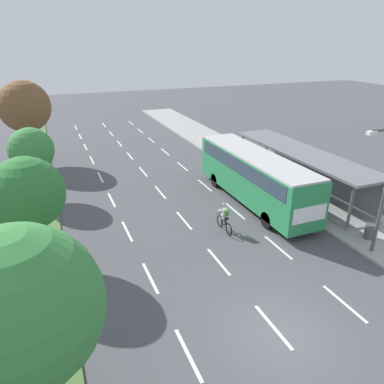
% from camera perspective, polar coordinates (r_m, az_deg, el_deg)
% --- Properties ---
extents(ground_plane, '(140.00, 140.00, 0.00)m').
position_cam_1_polar(ground_plane, '(14.81, 13.76, -21.09)').
color(ground_plane, '#4C4C51').
extents(median_strip, '(2.60, 52.00, 0.12)m').
position_cam_1_polar(median_strip, '(30.05, -23.45, 1.37)').
color(median_strip, '#4C7038').
rests_on(median_strip, ground).
extents(sidewalk_right, '(4.50, 52.00, 0.15)m').
position_cam_1_polar(sidewalk_right, '(34.10, 7.27, 5.58)').
color(sidewalk_right, '#9E9E99').
rests_on(sidewalk_right, ground).
extents(lane_divider_left, '(0.14, 45.20, 0.01)m').
position_cam_1_polar(lane_divider_left, '(27.54, -13.47, 0.68)').
color(lane_divider_left, white).
rests_on(lane_divider_left, ground).
extents(lane_divider_center, '(0.14, 45.20, 0.01)m').
position_cam_1_polar(lane_divider_center, '(28.19, -6.47, 1.72)').
color(lane_divider_center, white).
rests_on(lane_divider_center, ground).
extents(lane_divider_right, '(0.14, 45.20, 0.01)m').
position_cam_1_polar(lane_divider_right, '(29.25, 0.13, 2.66)').
color(lane_divider_right, white).
rests_on(lane_divider_right, ground).
extents(bus_shelter, '(2.90, 12.98, 2.86)m').
position_cam_1_polar(bus_shelter, '(26.82, 17.12, 3.93)').
color(bus_shelter, gray).
rests_on(bus_shelter, sidewalk_right).
extents(bus, '(2.54, 11.29, 3.37)m').
position_cam_1_polar(bus, '(24.03, 9.77, 2.96)').
color(bus, '#28844C').
rests_on(bus, ground).
extents(cyclist, '(0.46, 1.82, 1.71)m').
position_cam_1_polar(cyclist, '(20.59, 5.16, -4.17)').
color(cyclist, black).
rests_on(cyclist, ground).
extents(median_tree_nearest, '(4.24, 4.24, 6.10)m').
position_cam_1_polar(median_tree_nearest, '(10.16, -25.74, -16.25)').
color(median_tree_nearest, brown).
rests_on(median_tree_nearest, median_strip).
extents(median_tree_second, '(3.41, 3.41, 5.30)m').
position_cam_1_polar(median_tree_second, '(17.94, -24.61, -0.29)').
color(median_tree_second, brown).
rests_on(median_tree_second, median_strip).
extents(median_tree_third, '(2.94, 2.94, 4.77)m').
position_cam_1_polar(median_tree_third, '(26.24, -24.01, 6.07)').
color(median_tree_third, brown).
rests_on(median_tree_third, median_strip).
extents(median_tree_fourth, '(4.32, 4.32, 6.95)m').
position_cam_1_polar(median_tree_fourth, '(34.40, -24.91, 12.11)').
color(median_tree_fourth, brown).
rests_on(median_tree_fourth, median_strip).
extents(streetlight, '(1.91, 0.24, 6.50)m').
position_cam_1_polar(streetlight, '(19.26, 28.01, 1.21)').
color(streetlight, '#4C4C51').
rests_on(streetlight, sidewalk_right).
extents(trash_bin, '(0.52, 0.52, 0.85)m').
position_cam_1_polar(trash_bin, '(21.87, 26.19, -5.56)').
color(trash_bin, '#4C4C51').
rests_on(trash_bin, sidewalk_right).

